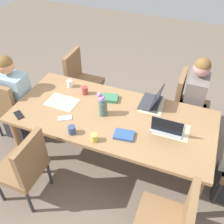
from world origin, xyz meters
name	(u,v)px	position (x,y,z in m)	size (l,w,h in m)	color
ground_plane	(112,159)	(0.00, 0.00, 0.00)	(10.00, 10.00, 0.00)	#756656
dining_table	(112,120)	(0.00, 0.00, 0.67)	(2.23, 1.01, 0.74)	#9E754C
chair_head_left_left_near	(10,106)	(-1.39, -0.06, 0.50)	(0.44, 0.44, 0.90)	olive
person_head_left_left_near	(17,102)	(-1.33, 0.01, 0.53)	(0.40, 0.36, 1.19)	#2D2D33
chair_far_left_mid	(187,102)	(0.72, 0.86, 0.50)	(0.44, 0.44, 0.90)	olive
person_far_left_mid	(192,105)	(0.80, 0.80, 0.53)	(0.36, 0.40, 1.19)	#2D2D33
chair_near_right_near	(171,220)	(0.85, -0.81, 0.50)	(0.44, 0.44, 0.90)	olive
chair_near_right_mid	(25,166)	(-0.64, -0.79, 0.50)	(0.44, 0.44, 0.90)	olive
chair_far_right_far	(81,78)	(-0.83, 0.85, 0.50)	(0.44, 0.44, 0.90)	olive
flower_vase	(103,105)	(-0.10, -0.02, 0.87)	(0.11, 0.10, 0.29)	#4C6B60
placemat_head_left_left_near	(62,102)	(-0.63, 0.01, 0.74)	(0.36, 0.26, 0.00)	beige
placemat_far_left_mid	(152,104)	(0.36, 0.35, 0.74)	(0.36, 0.26, 0.00)	beige
placemat_head_right_left_far	(172,130)	(0.65, 0.01, 0.74)	(0.36, 0.26, 0.00)	beige
laptop_far_left_mid	(152,101)	(0.36, 0.36, 0.78)	(0.22, 0.32, 0.20)	#38383D
laptop_head_right_left_far	(167,128)	(0.61, -0.01, 0.78)	(0.32, 0.22, 0.21)	silver
coffee_mug_near_left	(94,138)	(-0.03, -0.41, 0.78)	(0.07, 0.07, 0.08)	#DBC64C
coffee_mug_near_right	(85,90)	(-0.45, 0.25, 0.79)	(0.07, 0.07, 0.10)	#AD3D38
coffee_mug_centre_left	(70,83)	(-0.69, 0.32, 0.79)	(0.07, 0.07, 0.09)	white
coffee_mug_centre_right	(72,130)	(-0.28, -0.40, 0.78)	(0.08, 0.08, 0.09)	#33477A
book_red_cover	(124,135)	(0.23, -0.25, 0.75)	(0.20, 0.14, 0.03)	#335693
book_blue_cover	(109,98)	(-0.13, 0.25, 0.76)	(0.20, 0.14, 0.04)	#3D7F56
phone_black	(19,115)	(-0.95, -0.37, 0.74)	(0.15, 0.07, 0.01)	black
phone_silver	(65,118)	(-0.46, -0.23, 0.74)	(0.15, 0.07, 0.01)	silver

